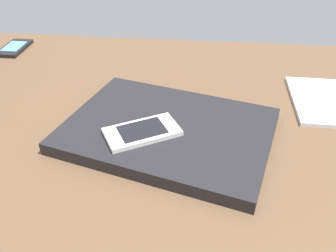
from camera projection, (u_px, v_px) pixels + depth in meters
desk_surface at (124, 124)px, 66.61cm from camera, size 120.00×80.00×3.00cm
laptop_closed at (168, 130)px, 60.32cm from camera, size 39.43×32.90×2.20cm
cell_phone_on_laptop at (142, 132)px, 57.35cm from camera, size 13.45×11.40×0.95cm
cell_phone_on_desk at (14, 48)px, 91.85cm from camera, size 5.56×10.80×1.05cm
notepad at (325, 101)px, 69.74cm from camera, size 12.93×18.41×0.80cm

